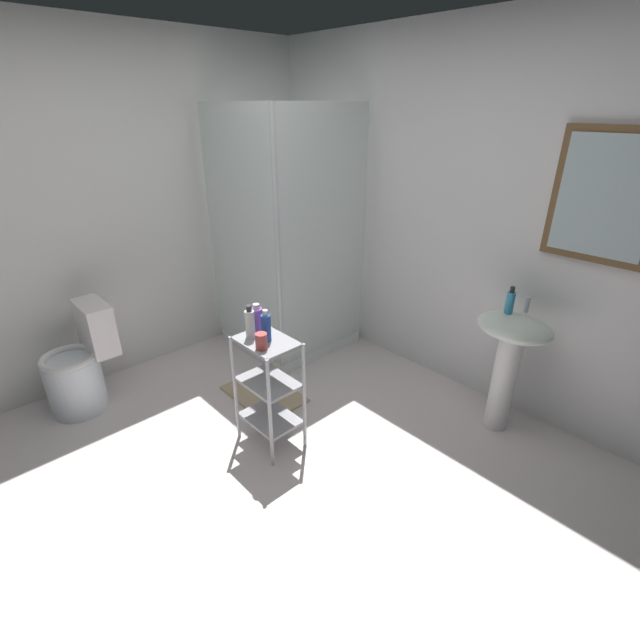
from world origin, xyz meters
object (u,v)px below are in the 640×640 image
Objects in this scene: toilet at (80,368)px; lotion_bottle_white at (250,324)px; pedestal_sink at (510,351)px; shampoo_bottle_blue at (266,327)px; hand_soap_bottle at (510,302)px; conditioner_bottle_purple at (257,320)px; shower_stall at (287,299)px; rinse_cup at (261,341)px; bath_mat at (264,394)px; storage_cart at (269,384)px.

lotion_bottle_white reaches higher than toilet.
shampoo_bottle_blue is at bearing -126.68° from pedestal_sink.
hand_soap_bottle reaches higher than conditioner_bottle_purple.
toilet is at bearing -100.61° from shower_stall.
bath_mat is (-0.51, 0.34, -0.78)m from rinse_cup.
toilet is at bearing -148.78° from storage_cart.
rinse_cup is at bearing 27.23° from toilet.
lotion_bottle_white reaches higher than bath_mat.
pedestal_sink is 1.09× the size of storage_cart.
bath_mat is at bearing 149.14° from storage_cart.
hand_soap_bottle is 1.81× the size of rinse_cup.
shampoo_bottle_blue is 2.05× the size of rinse_cup.
shower_stall is 1.27m from storage_cart.
bath_mat is at bearing -53.48° from shower_stall.
rinse_cup is (0.16, -0.04, -0.04)m from lotion_bottle_white.
shower_stall is 20.96× the size of rinse_cup.
storage_cart is at bearing -44.42° from shower_stall.
storage_cart is 3.63× the size of lotion_bottle_white.
shower_stall reaches higher than toilet.
pedestal_sink is 3.97× the size of lotion_bottle_white.
conditioner_bottle_purple is at bearing -130.95° from pedestal_sink.
shower_stall is 11.58× the size of hand_soap_bottle.
rinse_cup is at bearing -53.34° from shampoo_bottle_blue.
lotion_bottle_white reaches higher than rinse_cup.
lotion_bottle_white is 0.17m from rinse_cup.
lotion_bottle_white is 2.14× the size of rinse_cup.
shower_stall is at bearing 79.39° from toilet.
storage_cart is 7.76× the size of rinse_cup.
pedestal_sink is 1.52m from storage_cart.
storage_cart is at bearing 31.22° from toilet.
rinse_cup reaches higher than toilet.
hand_soap_bottle reaches higher than storage_cart.
rinse_cup reaches higher than bath_mat.
shower_stall reaches higher than shampoo_bottle_blue.
shampoo_bottle_blue is at bearing 22.76° from lotion_bottle_white.
pedestal_sink is 1.07× the size of toilet.
toilet reaches higher than storage_cart.
shower_stall is 2.47× the size of pedestal_sink.
lotion_bottle_white is (-0.10, -0.04, 0.00)m from shampoo_bottle_blue.
bath_mat is at bearing 149.47° from shampoo_bottle_blue.
shower_stall is at bearing 126.52° from bath_mat.
conditioner_bottle_purple is 0.21m from rinse_cup.
pedestal_sink is at bearing 53.10° from storage_cart.
lotion_bottle_white is 1.11× the size of conditioner_bottle_purple.
pedestal_sink is 1.35× the size of bath_mat.
lotion_bottle_white is at bearing -68.30° from conditioner_bottle_purple.
lotion_bottle_white is (0.82, -0.93, 0.37)m from shower_stall.
storage_cart is 0.67m from bath_mat.
lotion_bottle_white is at bearing -125.95° from hand_soap_bottle.
storage_cart is at bearing -30.86° from bath_mat.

